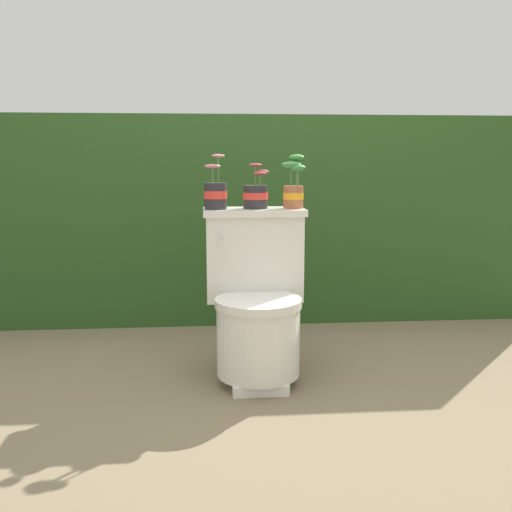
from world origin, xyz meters
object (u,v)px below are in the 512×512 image
potted_plant_left (215,193)px  potted_plant_midleft (256,194)px  potted_plant_middle (294,188)px  toilet (256,299)px

potted_plant_left → potted_plant_midleft: 0.18m
potted_plant_left → potted_plant_middle: 0.36m
toilet → potted_plant_left: size_ratio=3.06×
potted_plant_midleft → potted_plant_left: bearing=-174.2°
potted_plant_midleft → toilet: bearing=-93.9°
potted_plant_left → potted_plant_midleft: bearing=5.8°
toilet → potted_plant_middle: (0.18, 0.12, 0.49)m
potted_plant_left → potted_plant_midleft: (0.18, 0.02, -0.01)m
toilet → potted_plant_left: 0.51m
potted_plant_midleft → potted_plant_middle: potted_plant_middle is taller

